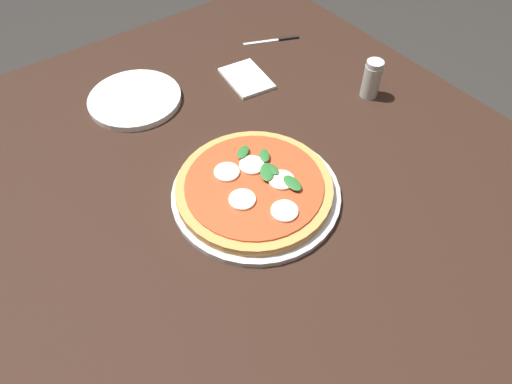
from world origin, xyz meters
TOP-DOWN VIEW (x-y plane):
  - ground_plane at (0.00, 0.00)m, footprint 6.00×6.00m
  - dining_table at (0.00, 0.00)m, footprint 1.50×1.15m
  - serving_tray at (-0.07, -0.01)m, footprint 0.32×0.32m
  - pizza at (-0.07, -0.01)m, footprint 0.29×0.29m
  - plate_white at (-0.46, -0.06)m, footprint 0.21×0.21m
  - napkin at (-0.37, 0.19)m, footprint 0.14×0.11m
  - knife at (-0.47, 0.36)m, footprint 0.07×0.14m
  - pepper_shaker at (-0.16, 0.38)m, footprint 0.04×0.04m

SIDE VIEW (x-z plane):
  - ground_plane at x=0.00m, z-range 0.00..0.00m
  - dining_table at x=0.00m, z-range 0.30..1.06m
  - knife at x=-0.47m, z-range 0.76..0.77m
  - napkin at x=-0.37m, z-range 0.76..0.77m
  - serving_tray at x=-0.07m, z-range 0.76..0.77m
  - plate_white at x=-0.46m, z-range 0.76..0.78m
  - pizza at x=-0.07m, z-range 0.77..0.80m
  - pepper_shaker at x=-0.16m, z-range 0.76..0.85m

